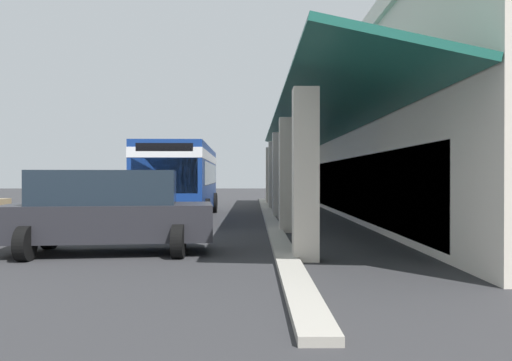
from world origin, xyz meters
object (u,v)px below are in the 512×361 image
Objects in this scene: parked_suv_charcoal at (108,211)px; potted_palm at (290,196)px; transit_bus at (182,176)px; pedestrian at (111,208)px.

potted_palm is (-20.46, 5.77, -0.43)m from parked_suv_charcoal.
transit_bus reaches higher than potted_palm.
parked_suv_charcoal is at bearing -15.74° from potted_palm.
potted_palm is at bearing 164.26° from parked_suv_charcoal.
potted_palm is at bearing 159.76° from pedestrian.
pedestrian is 18.72m from potted_palm.
pedestrian is at bearing -166.24° from parked_suv_charcoal.
potted_palm is (-9.57, 5.49, -1.26)m from transit_bus.
parked_suv_charcoal is 1.85× the size of potted_palm.
transit_bus reaches higher than pedestrian.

